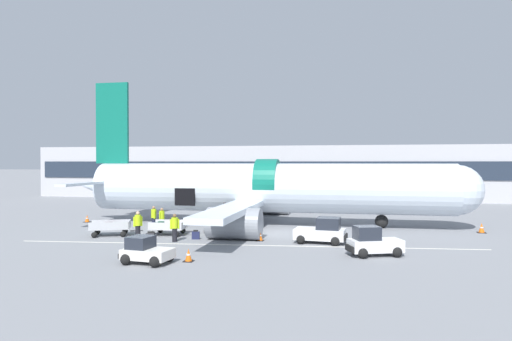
{
  "coord_description": "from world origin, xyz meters",
  "views": [
    {
      "loc": [
        5.38,
        -32.21,
        5.16
      ],
      "look_at": [
        -1.28,
        1.09,
        4.53
      ],
      "focal_mm": 32.0,
      "sensor_mm": 36.0,
      "label": 1
    }
  ],
  "objects_px": {
    "ground_crew_loader_b": "(206,222)",
    "ground_crew_helper": "(138,224)",
    "baggage_tug_rear": "(373,243)",
    "suitcase_on_tarmac_upright": "(150,237)",
    "baggage_tug_mid": "(322,232)",
    "ground_crew_loader_a": "(154,217)",
    "ground_crew_driver": "(162,218)",
    "baggage_cart_loading": "(169,228)",
    "ground_crew_marshal": "(210,219)",
    "ground_crew_supervisor": "(175,227)",
    "airplane": "(263,189)",
    "baggage_tug_lead": "(146,252)",
    "baggage_cart_queued": "(112,228)",
    "suitcase_on_tarmac_spare": "(196,235)"
  },
  "relations": [
    {
      "from": "ground_crew_supervisor",
      "to": "suitcase_on_tarmac_spare",
      "type": "height_order",
      "value": "ground_crew_supervisor"
    },
    {
      "from": "ground_crew_driver",
      "to": "ground_crew_supervisor",
      "type": "relative_size",
      "value": 0.93
    },
    {
      "from": "airplane",
      "to": "ground_crew_supervisor",
      "type": "distance_m",
      "value": 10.11
    },
    {
      "from": "ground_crew_loader_b",
      "to": "ground_crew_supervisor",
      "type": "height_order",
      "value": "ground_crew_supervisor"
    },
    {
      "from": "suitcase_on_tarmac_upright",
      "to": "baggage_tug_lead",
      "type": "bearing_deg",
      "value": -67.43
    },
    {
      "from": "suitcase_on_tarmac_upright",
      "to": "baggage_cart_queued",
      "type": "bearing_deg",
      "value": 159.11
    },
    {
      "from": "ground_crew_marshal",
      "to": "suitcase_on_tarmac_upright",
      "type": "height_order",
      "value": "ground_crew_marshal"
    },
    {
      "from": "baggage_tug_lead",
      "to": "suitcase_on_tarmac_upright",
      "type": "xyz_separation_m",
      "value": [
        -2.61,
        6.28,
        -0.34
      ]
    },
    {
      "from": "baggage_tug_mid",
      "to": "ground_crew_marshal",
      "type": "bearing_deg",
      "value": 157.73
    },
    {
      "from": "ground_crew_helper",
      "to": "baggage_tug_rear",
      "type": "bearing_deg",
      "value": -9.49
    },
    {
      "from": "ground_crew_helper",
      "to": "ground_crew_marshal",
      "type": "xyz_separation_m",
      "value": [
        3.71,
        4.37,
        -0.08
      ]
    },
    {
      "from": "baggage_tug_lead",
      "to": "ground_crew_driver",
      "type": "relative_size",
      "value": 1.61
    },
    {
      "from": "ground_crew_helper",
      "to": "ground_crew_driver",
      "type": "bearing_deg",
      "value": 90.24
    },
    {
      "from": "baggage_tug_lead",
      "to": "ground_crew_helper",
      "type": "bearing_deg",
      "value": 118.82
    },
    {
      "from": "ground_crew_supervisor",
      "to": "ground_crew_marshal",
      "type": "distance_m",
      "value": 4.98
    },
    {
      "from": "baggage_cart_queued",
      "to": "ground_crew_driver",
      "type": "xyz_separation_m",
      "value": [
        2.37,
        3.16,
        0.38
      ]
    },
    {
      "from": "ground_crew_loader_b",
      "to": "ground_crew_helper",
      "type": "distance_m",
      "value": 4.96
    },
    {
      "from": "baggage_tug_rear",
      "to": "ground_crew_driver",
      "type": "bearing_deg",
      "value": 156.48
    },
    {
      "from": "baggage_tug_lead",
      "to": "suitcase_on_tarmac_upright",
      "type": "relative_size",
      "value": 4.44
    },
    {
      "from": "baggage_cart_queued",
      "to": "suitcase_on_tarmac_upright",
      "type": "distance_m",
      "value": 3.71
    },
    {
      "from": "ground_crew_driver",
      "to": "baggage_tug_rear",
      "type": "bearing_deg",
      "value": -23.52
    },
    {
      "from": "ground_crew_marshal",
      "to": "baggage_tug_lead",
      "type": "bearing_deg",
      "value": -90.17
    },
    {
      "from": "baggage_cart_loading",
      "to": "ground_crew_marshal",
      "type": "xyz_separation_m",
      "value": [
        2.33,
        2.42,
        0.4
      ]
    },
    {
      "from": "baggage_cart_loading",
      "to": "ground_crew_marshal",
      "type": "bearing_deg",
      "value": 46.12
    },
    {
      "from": "ground_crew_helper",
      "to": "baggage_tug_lead",
      "type": "bearing_deg",
      "value": -61.18
    },
    {
      "from": "baggage_tug_lead",
      "to": "suitcase_on_tarmac_spare",
      "type": "relative_size",
      "value": 4.33
    },
    {
      "from": "baggage_cart_loading",
      "to": "baggage_cart_queued",
      "type": "bearing_deg",
      "value": -164.49
    },
    {
      "from": "baggage_tug_mid",
      "to": "baggage_tug_rear",
      "type": "xyz_separation_m",
      "value": [
        2.95,
        -3.43,
        -0.02
      ]
    },
    {
      "from": "airplane",
      "to": "suitcase_on_tarmac_upright",
      "type": "bearing_deg",
      "value": -123.36
    },
    {
      "from": "baggage_tug_mid",
      "to": "ground_crew_supervisor",
      "type": "xyz_separation_m",
      "value": [
        -9.39,
        -1.42,
        0.24
      ]
    },
    {
      "from": "airplane",
      "to": "ground_crew_helper",
      "type": "xyz_separation_m",
      "value": [
        -6.93,
        -8.49,
        -1.99
      ]
    },
    {
      "from": "ground_crew_supervisor",
      "to": "ground_crew_loader_a",
      "type": "bearing_deg",
      "value": 125.98
    },
    {
      "from": "baggage_tug_rear",
      "to": "suitcase_on_tarmac_upright",
      "type": "bearing_deg",
      "value": 171.44
    },
    {
      "from": "baggage_cart_loading",
      "to": "ground_crew_driver",
      "type": "xyz_separation_m",
      "value": [
        -1.4,
        2.12,
        0.38
      ]
    },
    {
      "from": "baggage_tug_mid",
      "to": "ground_crew_loader_a",
      "type": "relative_size",
      "value": 1.94
    },
    {
      "from": "ground_crew_supervisor",
      "to": "ground_crew_helper",
      "type": "distance_m",
      "value": 2.86
    },
    {
      "from": "ground_crew_driver",
      "to": "suitcase_on_tarmac_upright",
      "type": "relative_size",
      "value": 2.76
    },
    {
      "from": "ground_crew_loader_a",
      "to": "ground_crew_driver",
      "type": "relative_size",
      "value": 1.04
    },
    {
      "from": "baggage_cart_loading",
      "to": "ground_crew_supervisor",
      "type": "height_order",
      "value": "ground_crew_supervisor"
    },
    {
      "from": "baggage_tug_lead",
      "to": "baggage_tug_rear",
      "type": "bearing_deg",
      "value": 19.93
    },
    {
      "from": "baggage_cart_queued",
      "to": "airplane",
      "type": "bearing_deg",
      "value": 39.13
    },
    {
      "from": "baggage_cart_queued",
      "to": "ground_crew_driver",
      "type": "relative_size",
      "value": 2.16
    },
    {
      "from": "baggage_cart_loading",
      "to": "ground_crew_helper",
      "type": "relative_size",
      "value": 1.81
    },
    {
      "from": "baggage_tug_mid",
      "to": "suitcase_on_tarmac_spare",
      "type": "relative_size",
      "value": 5.45
    },
    {
      "from": "baggage_tug_rear",
      "to": "ground_crew_supervisor",
      "type": "xyz_separation_m",
      "value": [
        -12.34,
        2.01,
        0.26
      ]
    },
    {
      "from": "ground_crew_loader_b",
      "to": "airplane",
      "type": "bearing_deg",
      "value": 57.98
    },
    {
      "from": "baggage_tug_mid",
      "to": "baggage_cart_queued",
      "type": "xyz_separation_m",
      "value": [
        -14.59,
        0.01,
        -0.21
      ]
    },
    {
      "from": "ground_crew_marshal",
      "to": "baggage_cart_queued",
      "type": "bearing_deg",
      "value": -150.39
    },
    {
      "from": "baggage_cart_loading",
      "to": "ground_crew_loader_a",
      "type": "relative_size",
      "value": 1.93
    },
    {
      "from": "ground_crew_loader_b",
      "to": "ground_crew_driver",
      "type": "xyz_separation_m",
      "value": [
        -3.71,
        0.77,
        0.07
      ]
    }
  ]
}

